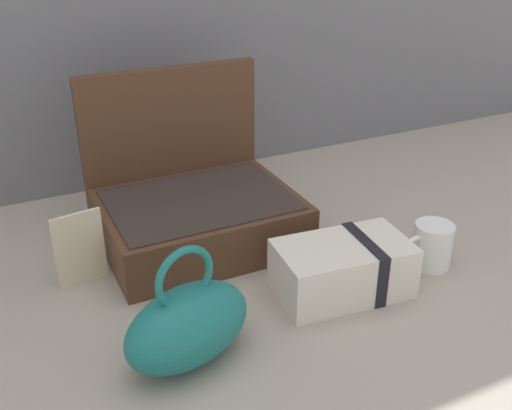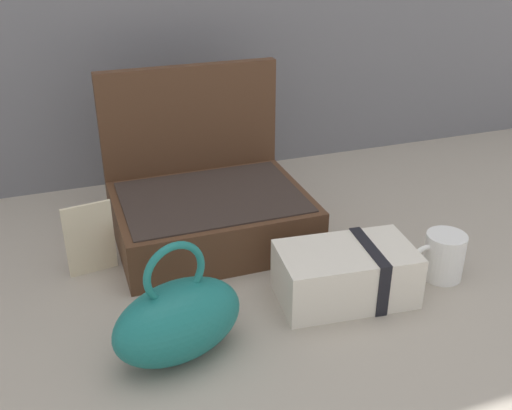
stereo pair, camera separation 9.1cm
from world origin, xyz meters
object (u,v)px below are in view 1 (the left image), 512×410
teal_pouch_handbag (188,325)px  coffee_mug (431,246)px  info_card_left (80,248)px  open_suitcase (194,204)px  cream_toiletry_bag (344,268)px

teal_pouch_handbag → coffee_mug: size_ratio=2.11×
coffee_mug → info_card_left: info_card_left is taller
open_suitcase → cream_toiletry_bag: size_ratio=1.55×
open_suitcase → info_card_left: bearing=-164.3°
info_card_left → teal_pouch_handbag: bearing=-78.4°
open_suitcase → cream_toiletry_bag: bearing=-60.8°
open_suitcase → coffee_mug: size_ratio=3.49×
open_suitcase → teal_pouch_handbag: open_suitcase is taller
teal_pouch_handbag → open_suitcase: bearing=68.0°
open_suitcase → cream_toiletry_bag: open_suitcase is taller
open_suitcase → teal_pouch_handbag: size_ratio=1.65×
coffee_mug → open_suitcase: bearing=140.1°
open_suitcase → teal_pouch_handbag: (-0.14, -0.34, -0.01)m
teal_pouch_handbag → coffee_mug: (0.49, 0.05, -0.02)m
teal_pouch_handbag → cream_toiletry_bag: (0.30, 0.05, -0.02)m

